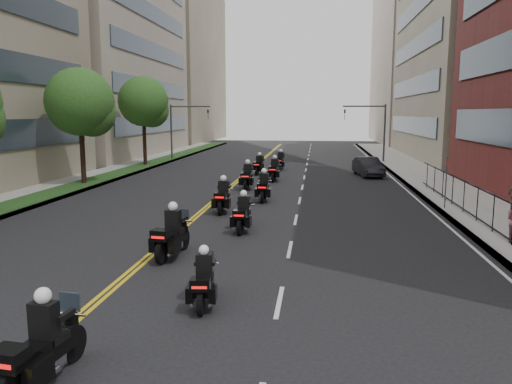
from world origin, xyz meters
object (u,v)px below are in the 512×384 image
(motorcycle_3, at_px, (243,215))
(motorcycle_6, at_px, (247,177))
(motorcycle_2, at_px, (172,236))
(motorcycle_9, at_px, (280,162))
(motorcycle_8, at_px, (259,166))
(parked_sedan, at_px, (368,167))
(motorcycle_5, at_px, (264,188))
(motorcycle_7, at_px, (274,171))
(motorcycle_1, at_px, (204,282))
(motorcycle_0, at_px, (41,349))
(motorcycle_4, at_px, (223,198))

(motorcycle_3, height_order, motorcycle_6, motorcycle_6)
(motorcycle_2, xyz_separation_m, motorcycle_9, (1.71, 26.38, -0.05))
(motorcycle_8, bearing_deg, parked_sedan, 6.93)
(motorcycle_6, bearing_deg, motorcycle_9, 83.59)
(motorcycle_2, distance_m, motorcycle_5, 11.24)
(motorcycle_5, height_order, parked_sedan, motorcycle_5)
(motorcycle_3, relative_size, motorcycle_6, 0.90)
(motorcycle_3, height_order, motorcycle_5, motorcycle_5)
(motorcycle_2, bearing_deg, motorcycle_6, 96.38)
(parked_sedan, bearing_deg, motorcycle_9, 143.26)
(motorcycle_2, height_order, motorcycle_8, motorcycle_2)
(motorcycle_7, height_order, motorcycle_8, motorcycle_7)
(motorcycle_1, bearing_deg, motorcycle_2, 110.76)
(motorcycle_0, xyz_separation_m, motorcycle_6, (0.41, 23.29, 0.04))
(motorcycle_0, bearing_deg, motorcycle_3, 88.07)
(motorcycle_0, distance_m, motorcycle_1, 4.49)
(motorcycle_1, relative_size, motorcycle_3, 0.90)
(motorcycle_5, xyz_separation_m, motorcycle_7, (-0.11, 8.17, 0.02))
(motorcycle_7, xyz_separation_m, parked_sedan, (6.86, 3.61, -0.01))
(motorcycle_2, relative_size, motorcycle_9, 1.06)
(motorcycle_1, xyz_separation_m, motorcycle_8, (-1.71, 26.85, 0.08))
(motorcycle_3, distance_m, motorcycle_7, 15.29)
(motorcycle_2, bearing_deg, motorcycle_8, 97.23)
(motorcycle_2, height_order, motorcycle_6, motorcycle_2)
(motorcycle_4, xyz_separation_m, motorcycle_5, (1.63, 3.35, -0.01))
(motorcycle_3, bearing_deg, motorcycle_9, 92.18)
(motorcycle_2, xyz_separation_m, motorcycle_4, (0.28, 7.73, -0.02))
(motorcycle_1, xyz_separation_m, motorcycle_9, (-0.29, 30.37, 0.09))
(motorcycle_7, bearing_deg, motorcycle_1, -86.34)
(motorcycle_7, distance_m, parked_sedan, 7.75)
(motorcycle_2, relative_size, motorcycle_6, 1.00)
(motorcycle_2, bearing_deg, motorcycle_3, 73.33)
(motorcycle_3, distance_m, motorcycle_4, 4.07)
(motorcycle_0, distance_m, motorcycle_8, 30.87)
(motorcycle_0, xyz_separation_m, motorcycle_9, (1.70, 34.40, -0.01))
(motorcycle_5, bearing_deg, motorcycle_4, -116.74)
(motorcycle_0, distance_m, motorcycle_6, 23.30)
(motorcycle_7, bearing_deg, motorcycle_3, -86.77)
(motorcycle_2, distance_m, motorcycle_8, 22.86)
(motorcycle_2, height_order, motorcycle_4, motorcycle_2)
(motorcycle_4, relative_size, motorcycle_6, 0.97)
(motorcycle_0, xyz_separation_m, parked_sedan, (8.65, 30.87, 0.02))
(motorcycle_2, height_order, parked_sedan, motorcycle_2)
(motorcycle_3, relative_size, parked_sedan, 0.52)
(motorcycle_4, xyz_separation_m, motorcycle_6, (0.14, 7.55, 0.02))
(motorcycle_0, distance_m, motorcycle_9, 34.44)
(motorcycle_1, height_order, motorcycle_4, motorcycle_4)
(motorcycle_9, bearing_deg, motorcycle_7, -84.49)
(motorcycle_4, distance_m, motorcycle_7, 11.62)
(motorcycle_0, distance_m, motorcycle_7, 27.32)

